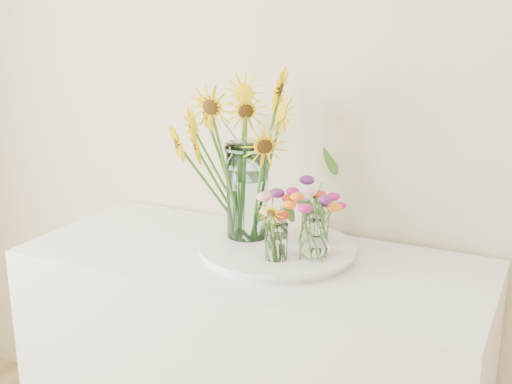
% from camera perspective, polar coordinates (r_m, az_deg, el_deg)
% --- Properties ---
extents(tray, '(0.45, 0.45, 0.02)m').
position_cam_1_polar(tray, '(1.94, 1.91, -5.24)').
color(tray, white).
rests_on(tray, counter).
extents(mason_jar, '(0.13, 0.13, 0.30)m').
position_cam_1_polar(mason_jar, '(1.97, -0.78, 0.09)').
color(mason_jar, '#ADE4DB').
rests_on(mason_jar, tray).
extents(sunflower_bouquet, '(0.74, 0.74, 0.54)m').
position_cam_1_polar(sunflower_bouquet, '(1.94, -0.79, 3.53)').
color(sunflower_bouquet, yellow).
rests_on(sunflower_bouquet, tray).
extents(small_vase_a, '(0.07, 0.07, 0.11)m').
position_cam_1_polar(small_vase_a, '(1.81, 1.83, -4.45)').
color(small_vase_a, white).
rests_on(small_vase_a, tray).
extents(wildflower_posy_a, '(0.18, 0.18, 0.20)m').
position_cam_1_polar(wildflower_posy_a, '(1.80, 1.84, -3.11)').
color(wildflower_posy_a, orange).
rests_on(wildflower_posy_a, tray).
extents(small_vase_b, '(0.09, 0.09, 0.12)m').
position_cam_1_polar(small_vase_b, '(1.84, 5.32, -4.14)').
color(small_vase_b, white).
rests_on(small_vase_b, tray).
extents(wildflower_posy_b, '(0.22, 0.22, 0.21)m').
position_cam_1_polar(wildflower_posy_b, '(1.82, 5.35, -2.81)').
color(wildflower_posy_b, orange).
rests_on(wildflower_posy_b, tray).
extents(small_vase_c, '(0.07, 0.07, 0.11)m').
position_cam_1_polar(small_vase_c, '(1.95, 5.17, -3.13)').
color(small_vase_c, white).
rests_on(small_vase_c, tray).
extents(wildflower_posy_c, '(0.21, 0.21, 0.20)m').
position_cam_1_polar(wildflower_posy_c, '(1.93, 5.20, -1.87)').
color(wildflower_posy_c, orange).
rests_on(wildflower_posy_c, tray).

